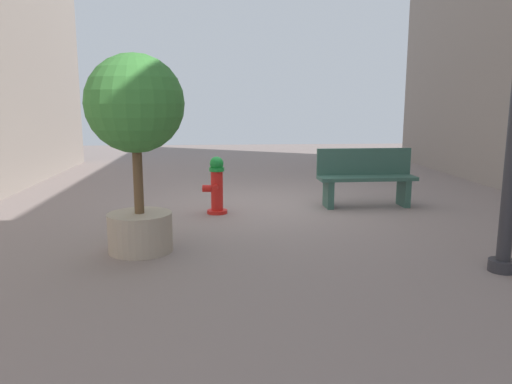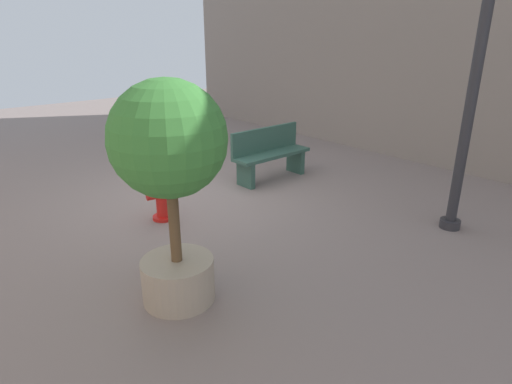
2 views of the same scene
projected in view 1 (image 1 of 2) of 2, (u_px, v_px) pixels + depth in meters
name	position (u px, v px, depth m)	size (l,w,h in m)	color
ground_plane	(269.00, 205.00, 8.37)	(23.40, 23.40, 0.00)	gray
fire_hydrant	(217.00, 185.00, 7.66)	(0.39, 0.42, 0.89)	red
bench_near	(366.00, 177.00, 8.20)	(1.60, 0.47, 0.95)	#33594C
planter_tree	(136.00, 125.00, 5.53)	(1.10, 1.10, 2.25)	tan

